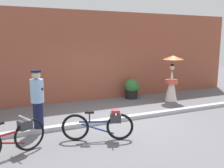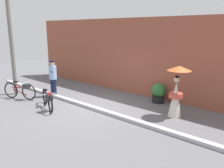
% 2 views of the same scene
% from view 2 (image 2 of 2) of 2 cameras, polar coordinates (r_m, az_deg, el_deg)
% --- Properties ---
extents(ground_plane, '(30.00, 30.00, 0.00)m').
position_cam_2_polar(ground_plane, '(9.36, -5.78, -5.79)').
color(ground_plane, slate).
extents(building_wall, '(14.00, 0.40, 3.55)m').
position_cam_2_polar(building_wall, '(11.22, 5.68, 6.70)').
color(building_wall, brown).
rests_on(building_wall, ground_plane).
extents(sidewalk_curb, '(14.00, 0.20, 0.12)m').
position_cam_2_polar(sidewalk_curb, '(9.34, -5.79, -5.44)').
color(sidewalk_curb, '#B2B2B7').
rests_on(sidewalk_curb, ground_plane).
extents(bicycle_near_officer, '(1.64, 0.74, 0.76)m').
position_cam_2_polar(bicycle_near_officer, '(9.41, -15.37, -3.58)').
color(bicycle_near_officer, black).
rests_on(bicycle_near_officer, ground_plane).
extents(bicycle_far_side, '(1.57, 0.73, 0.81)m').
position_cam_2_polar(bicycle_far_side, '(11.10, -21.32, -1.37)').
color(bicycle_far_side, black).
rests_on(bicycle_far_side, ground_plane).
extents(person_officer, '(0.34, 0.34, 1.65)m').
position_cam_2_polar(person_officer, '(10.99, -14.16, 1.51)').
color(person_officer, '#141938').
rests_on(person_officer, ground_plane).
extents(person_with_parasol, '(0.82, 0.82, 1.82)m').
position_cam_2_polar(person_with_parasol, '(8.50, 15.42, -1.68)').
color(person_with_parasol, silver).
rests_on(person_with_parasol, ground_plane).
extents(potted_plant_by_door, '(0.60, 0.59, 0.83)m').
position_cam_2_polar(potted_plant_by_door, '(10.04, 11.28, -2.08)').
color(potted_plant_by_door, black).
rests_on(potted_plant_by_door, ground_plane).
extents(utility_pole, '(0.18, 0.18, 4.80)m').
position_cam_2_polar(utility_pole, '(11.79, -23.29, 9.08)').
color(utility_pole, slate).
rests_on(utility_pole, ground_plane).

